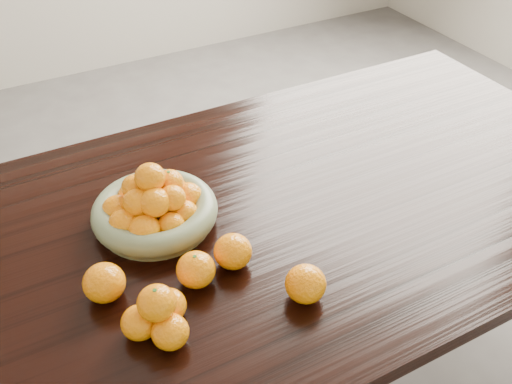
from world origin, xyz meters
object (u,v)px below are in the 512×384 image
dining_table (260,238)px  orange_pyramid (159,315)px  fruit_bowl (154,207)px  loose_orange_0 (196,270)px

dining_table → orange_pyramid: bearing=-146.5°
fruit_bowl → orange_pyramid: 0.32m
dining_table → loose_orange_0: (-0.23, -0.14, 0.13)m
dining_table → loose_orange_0: loose_orange_0 is taller
loose_orange_0 → orange_pyramid: bearing=-143.2°
fruit_bowl → loose_orange_0: 0.22m
dining_table → loose_orange_0: size_ratio=24.60×
fruit_bowl → orange_pyramid: (-0.10, -0.30, -0.00)m
fruit_bowl → loose_orange_0: size_ratio=3.57×
dining_table → orange_pyramid: size_ratio=15.07×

